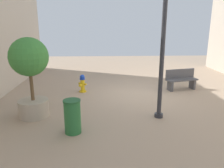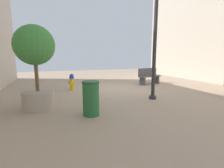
% 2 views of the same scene
% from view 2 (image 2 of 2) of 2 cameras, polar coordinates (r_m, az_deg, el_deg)
% --- Properties ---
extents(ground_plane, '(23.40, 23.40, 0.00)m').
position_cam_2_polar(ground_plane, '(8.90, 3.41, -1.38)').
color(ground_plane, tan).
extents(fire_hydrant, '(0.39, 0.38, 0.80)m').
position_cam_2_polar(fire_hydrant, '(8.61, -13.46, 0.70)').
color(fire_hydrant, gold).
rests_on(fire_hydrant, ground_plane).
extents(bench_near, '(1.55, 0.79, 0.95)m').
position_cam_2_polar(bench_near, '(10.37, 12.41, 2.69)').
color(bench_near, '#4C4C51').
rests_on(bench_near, ground_plane).
extents(planter_tree, '(1.23, 1.23, 2.62)m').
position_cam_2_polar(planter_tree, '(5.79, -24.54, 7.93)').
color(planter_tree, tan).
rests_on(planter_tree, ground_plane).
extents(street_lamp, '(0.36, 0.36, 4.60)m').
position_cam_2_polar(street_lamp, '(6.77, 14.53, 18.80)').
color(street_lamp, '#2D2D33').
rests_on(street_lamp, ground_plane).
extents(trash_bin, '(0.49, 0.49, 0.98)m').
position_cam_2_polar(trash_bin, '(4.81, -7.15, -4.86)').
color(trash_bin, '#266633').
rests_on(trash_bin, ground_plane).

